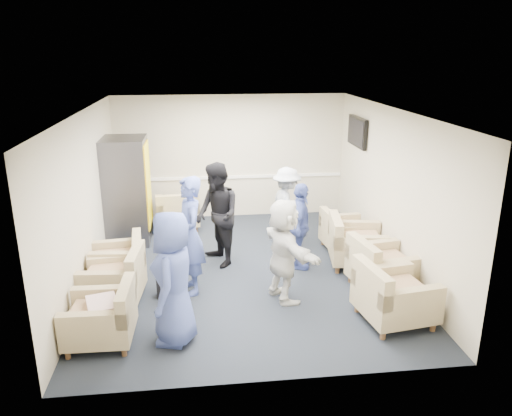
{
  "coord_description": "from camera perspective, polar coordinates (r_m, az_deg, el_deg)",
  "views": [
    {
      "loc": [
        -0.73,
        -7.76,
        3.61
      ],
      "look_at": [
        0.22,
        0.2,
        1.05
      ],
      "focal_mm": 35.0,
      "sensor_mm": 36.0,
      "label": 1
    }
  ],
  "objects": [
    {
      "name": "armchair_right_midfar",
      "position": [
        8.86,
        11.06,
        -4.15
      ],
      "size": [
        1.04,
        1.04,
        0.73
      ],
      "rotation": [
        0.0,
        0.0,
        1.42
      ],
      "color": "tan",
      "rests_on": "floor"
    },
    {
      "name": "armchair_left_far",
      "position": [
        8.38,
        -15.24,
        -6.06
      ],
      "size": [
        0.88,
        0.88,
        0.65
      ],
      "rotation": [
        0.0,
        0.0,
        -1.47
      ],
      "color": "tan",
      "rests_on": "floor"
    },
    {
      "name": "person_mid_left",
      "position": [
        7.62,
        -7.58,
        -3.17
      ],
      "size": [
        0.57,
        0.74,
        1.84
      ],
      "primitive_type": "imported",
      "rotation": [
        0.0,
        0.0,
        -1.37
      ],
      "color": "#4456A4",
      "rests_on": "floor"
    },
    {
      "name": "backpack",
      "position": [
        7.78,
        -10.34,
        -8.28
      ],
      "size": [
        0.29,
        0.22,
        0.46
      ],
      "rotation": [
        0.0,
        0.0,
        0.1
      ],
      "color": "black",
      "rests_on": "floor"
    },
    {
      "name": "armchair_right_midnear",
      "position": [
        8.03,
        13.97,
        -6.74
      ],
      "size": [
        1.03,
        1.03,
        0.72
      ],
      "rotation": [
        0.0,
        0.0,
        1.73
      ],
      "color": "tan",
      "rests_on": "floor"
    },
    {
      "name": "ceiling",
      "position": [
        7.85,
        -1.47,
        11.03
      ],
      "size": [
        6.0,
        6.0,
        0.0
      ],
      "primitive_type": "plane",
      "rotation": [
        3.14,
        0.0,
        0.0
      ],
      "color": "silver",
      "rests_on": "back_wall"
    },
    {
      "name": "armchair_right_near",
      "position": [
        7.18,
        15.19,
        -9.86
      ],
      "size": [
        1.04,
        1.04,
        0.73
      ],
      "rotation": [
        0.0,
        0.0,
        1.72
      ],
      "color": "tan",
      "rests_on": "floor"
    },
    {
      "name": "armchair_right_far",
      "position": [
        9.47,
        9.91,
        -2.91
      ],
      "size": [
        0.87,
        0.87,
        0.64
      ],
      "rotation": [
        0.0,
        0.0,
        1.65
      ],
      "color": "tan",
      "rests_on": "floor"
    },
    {
      "name": "tv",
      "position": [
        10.2,
        11.49,
        8.52
      ],
      "size": [
        0.1,
        1.0,
        0.58
      ],
      "color": "black",
      "rests_on": "right_wall"
    },
    {
      "name": "armchair_corner",
      "position": [
        10.56,
        -8.97,
        -0.54
      ],
      "size": [
        0.94,
        0.94,
        0.69
      ],
      "rotation": [
        0.0,
        0.0,
        3.23
      ],
      "color": "tan",
      "rests_on": "floor"
    },
    {
      "name": "floor",
      "position": [
        8.59,
        -1.33,
        -7.15
      ],
      "size": [
        6.0,
        6.0,
        0.0
      ],
      "primitive_type": "plane",
      "color": "black",
      "rests_on": "ground"
    },
    {
      "name": "back_wall",
      "position": [
        11.02,
        -2.9,
        5.84
      ],
      "size": [
        5.0,
        0.02,
        2.7
      ],
      "primitive_type": "cube",
      "color": "beige",
      "rests_on": "floor"
    },
    {
      "name": "person_mid_right",
      "position": [
        8.48,
        5.05,
        -2.1
      ],
      "size": [
        0.58,
        0.94,
        1.5
      ],
      "primitive_type": "imported",
      "rotation": [
        0.0,
        0.0,
        1.31
      ],
      "color": "#4456A4",
      "rests_on": "floor"
    },
    {
      "name": "person_front_left",
      "position": [
        6.38,
        -9.43,
        -7.94
      ],
      "size": [
        0.71,
        0.95,
        1.75
      ],
      "primitive_type": "imported",
      "rotation": [
        0.0,
        0.0,
        -1.77
      ],
      "color": "#4456A4",
      "rests_on": "floor"
    },
    {
      "name": "right_wall",
      "position": [
        8.71,
        15.22,
        2.02
      ],
      "size": [
        0.02,
        6.0,
        2.7
      ],
      "primitive_type": "cube",
      "color": "beige",
      "rests_on": "floor"
    },
    {
      "name": "person_front_right",
      "position": [
        7.38,
        3.22,
        -4.84
      ],
      "size": [
        0.87,
        1.53,
        1.58
      ],
      "primitive_type": "imported",
      "rotation": [
        0.0,
        0.0,
        1.87
      ],
      "color": "silver",
      "rests_on": "floor"
    },
    {
      "name": "left_wall",
      "position": [
        8.28,
        -18.89,
        0.87
      ],
      "size": [
        0.02,
        6.0,
        2.7
      ],
      "primitive_type": "cube",
      "color": "beige",
      "rests_on": "floor"
    },
    {
      "name": "vending_machine",
      "position": [
        9.91,
        -14.49,
        1.96
      ],
      "size": [
        0.82,
        0.96,
        2.04
      ],
      "color": "#4E4D55",
      "rests_on": "floor"
    },
    {
      "name": "front_wall",
      "position": [
        5.32,
        1.73,
        -7.44
      ],
      "size": [
        5.0,
        0.02,
        2.7
      ],
      "primitive_type": "cube",
      "color": "beige",
      "rests_on": "floor"
    },
    {
      "name": "armchair_left_near",
      "position": [
        6.79,
        -16.94,
        -12.01
      ],
      "size": [
        0.86,
        0.86,
        0.67
      ],
      "rotation": [
        0.0,
        0.0,
        -1.6
      ],
      "color": "tan",
      "rests_on": "floor"
    },
    {
      "name": "pillow",
      "position": [
        6.71,
        -17.15,
        -10.68
      ],
      "size": [
        0.48,
        0.56,
        0.14
      ],
      "primitive_type": "cube",
      "rotation": [
        0.0,
        0.0,
        -1.29
      ],
      "color": "beige",
      "rests_on": "armchair_left_near"
    },
    {
      "name": "person_back_right",
      "position": [
        9.49,
        3.54,
        0.17
      ],
      "size": [
        0.74,
        1.07,
        1.52
      ],
      "primitive_type": "imported",
      "rotation": [
        0.0,
        0.0,
        1.76
      ],
      "color": "silver",
      "rests_on": "floor"
    },
    {
      "name": "chair_rail",
      "position": [
        11.11,
        -2.86,
        3.55
      ],
      "size": [
        4.98,
        0.04,
        0.06
      ],
      "primitive_type": "cube",
      "color": "white",
      "rests_on": "back_wall"
    },
    {
      "name": "person_back_left",
      "position": [
        8.55,
        -4.46,
        -0.82
      ],
      "size": [
        0.94,
        1.06,
        1.81
      ],
      "primitive_type": "imported",
      "rotation": [
        0.0,
        0.0,
        -1.23
      ],
      "color": "black",
      "rests_on": "floor"
    },
    {
      "name": "armchair_left_mid",
      "position": [
        7.77,
        -15.65,
        -7.88
      ],
      "size": [
        0.93,
        0.93,
        0.69
      ],
      "rotation": [
        0.0,
        0.0,
        -1.65
      ],
      "color": "tan",
      "rests_on": "floor"
    }
  ]
}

